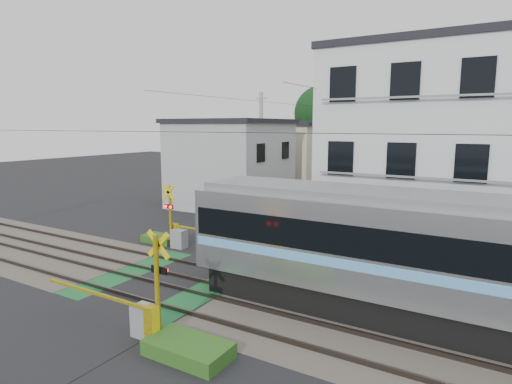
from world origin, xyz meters
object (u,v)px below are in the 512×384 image
Objects in this scene: crossing_signal_near at (146,314)px; pedestrian at (388,172)px; apartment_block at (449,152)px; crossing_signal_far at (178,233)px.

crossing_signal_near reaches higher than pedestrian.
apartment_block is at bearing 97.43° from pedestrian.
apartment_block reaches higher than crossing_signal_near.
crossing_signal_far reaches higher than pedestrian.
crossing_signal_near is 0.46× the size of apartment_block.
crossing_signal_far is at bearing -152.22° from apartment_block.
crossing_signal_near and crossing_signal_far have the same top height.
crossing_signal_far is 13.14m from apartment_block.
pedestrian is (-3.12, 39.58, 0.11)m from crossing_signal_near.
crossing_signal_far is 0.46× the size of apartment_block.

